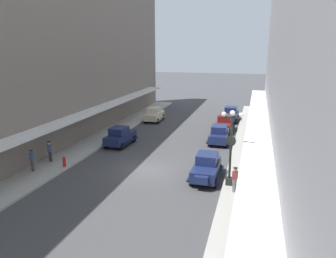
{
  "coord_description": "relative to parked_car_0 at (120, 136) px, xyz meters",
  "views": [
    {
      "loc": [
        7.79,
        -21.56,
        9.17
      ],
      "look_at": [
        0.0,
        6.0,
        1.8
      ],
      "focal_mm": 33.59,
      "sensor_mm": 36.0,
      "label": 1
    }
  ],
  "objects": [
    {
      "name": "sidewalk_right",
      "position": [
        12.17,
        -5.4,
        -0.87
      ],
      "size": [
        3.0,
        60.0,
        0.15
      ],
      "primitive_type": "cube",
      "color": "#A8A59E",
      "rests_on": "ground"
    },
    {
      "name": "building_row_left",
      "position": [
        -5.57,
        -5.4,
        8.44
      ],
      "size": [
        4.3,
        60.0,
        18.77
      ],
      "color": "slate",
      "rests_on": "ground"
    },
    {
      "name": "pedestrian_3",
      "position": [
        -3.5,
        -6.08,
        0.07
      ],
      "size": [
        0.36,
        0.28,
        1.67
      ],
      "color": "#2D2D33",
      "rests_on": "sidewalk_left"
    },
    {
      "name": "building_row_right",
      "position": [
        14.9,
        -5.4,
        10.61
      ],
      "size": [
        4.3,
        60.0,
        23.12
      ],
      "color": "#939399",
      "rests_on": "ground"
    },
    {
      "name": "ground_plane",
      "position": [
        4.67,
        -5.4,
        -0.94
      ],
      "size": [
        200.0,
        200.0,
        0.0
      ],
      "primitive_type": "plane",
      "color": "#424244"
    },
    {
      "name": "parked_car_4",
      "position": [
        9.36,
        -5.84,
        0.0
      ],
      "size": [
        2.15,
        4.26,
        1.84
      ],
      "color": "#19234C",
      "rests_on": "ground"
    },
    {
      "name": "pedestrian_0",
      "position": [
        -3.43,
        -8.33,
        0.07
      ],
      "size": [
        0.36,
        0.28,
        1.67
      ],
      "color": "#4C4238",
      "rests_on": "sidewalk_left"
    },
    {
      "name": "parked_car_5",
      "position": [
        9.42,
        13.56,
        0.0
      ],
      "size": [
        2.29,
        4.31,
        1.84
      ],
      "color": "#19234C",
      "rests_on": "ground"
    },
    {
      "name": "parked_car_1",
      "position": [
        9.2,
        8.07,
        0.0
      ],
      "size": [
        2.21,
        4.28,
        1.84
      ],
      "color": "#591919",
      "rests_on": "ground"
    },
    {
      "name": "pedestrian_4",
      "position": [
        -3.46,
        -6.14,
        0.05
      ],
      "size": [
        0.36,
        0.24,
        1.64
      ],
      "color": "#2D2D33",
      "rests_on": "sidewalk_left"
    },
    {
      "name": "lamp_post_with_clock",
      "position": [
        11.07,
        -6.75,
        2.04
      ],
      "size": [
        1.42,
        0.44,
        5.16
      ],
      "color": "black",
      "rests_on": "sidewalk_right"
    },
    {
      "name": "parked_car_2",
      "position": [
        -0.08,
        10.82,
        0.0
      ],
      "size": [
        2.24,
        4.3,
        1.84
      ],
      "color": "beige",
      "rests_on": "ground"
    },
    {
      "name": "parked_car_0",
      "position": [
        0.0,
        0.0,
        0.0
      ],
      "size": [
        2.31,
        4.32,
        1.84
      ],
      "color": "#19234C",
      "rests_on": "ground"
    },
    {
      "name": "fire_hydrant",
      "position": [
        -1.68,
        -6.88,
        -0.38
      ],
      "size": [
        0.24,
        0.24,
        0.82
      ],
      "color": "#B21E19",
      "rests_on": "sidewalk_left"
    },
    {
      "name": "parked_car_3",
      "position": [
        9.18,
        3.3,
        0.0
      ],
      "size": [
        2.23,
        4.29,
        1.84
      ],
      "color": "#19234C",
      "rests_on": "ground"
    },
    {
      "name": "pedestrian_1",
      "position": [
        11.5,
        -7.79,
        0.07
      ],
      "size": [
        0.36,
        0.28,
        1.67
      ],
      "color": "slate",
      "rests_on": "sidewalk_right"
    },
    {
      "name": "pedestrian_2",
      "position": [
        13.08,
        -8.93,
        0.07
      ],
      "size": [
        0.36,
        0.28,
        1.67
      ],
      "color": "#4C4238",
      "rests_on": "sidewalk_right"
    },
    {
      "name": "sidewalk_left",
      "position": [
        -2.83,
        -5.4,
        -0.87
      ],
      "size": [
        3.0,
        60.0,
        0.15
      ],
      "primitive_type": "cube",
      "color": "#A8A59E",
      "rests_on": "ground"
    }
  ]
}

